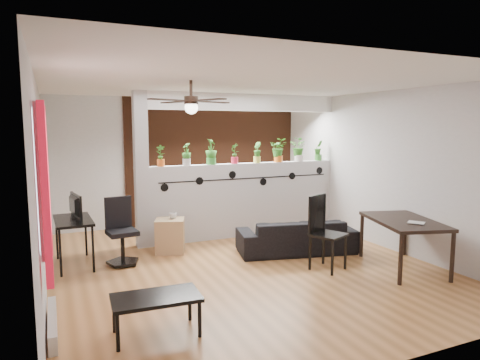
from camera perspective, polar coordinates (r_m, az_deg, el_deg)
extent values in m
cube|color=#986231|center=(6.46, -0.12, -11.52)|extent=(6.30, 7.10, 0.10)
cube|color=#B7B7BA|center=(9.00, -7.93, 2.49)|extent=(6.30, 0.04, 2.90)
cube|color=#B7B7BA|center=(3.65, 19.50, -4.60)|extent=(6.30, 0.04, 2.90)
cube|color=#B7B7BA|center=(5.65, -25.23, -0.84)|extent=(0.04, 7.10, 2.90)
cube|color=#B7B7BA|center=(7.60, 18.25, 1.36)|extent=(0.04, 7.10, 2.90)
cube|color=white|center=(6.16, -0.13, 13.04)|extent=(6.30, 7.10, 0.10)
cube|color=#BCBCC1|center=(7.93, 0.78, -2.61)|extent=(3.60, 0.18, 1.35)
cube|color=white|center=(7.83, 0.81, 10.30)|extent=(3.60, 0.18, 0.30)
cube|color=#BCBCC1|center=(7.27, -13.02, 1.29)|extent=(0.22, 0.20, 2.60)
cube|color=#AC5732|center=(9.20, -3.05, 2.65)|extent=(3.90, 0.05, 2.60)
cube|color=black|center=(7.79, 1.09, 0.22)|extent=(3.31, 0.01, 0.02)
cylinder|color=black|center=(7.28, -10.03, -1.00)|extent=(0.14, 0.01, 0.14)
cylinder|color=black|center=(7.45, -5.41, -0.13)|extent=(0.14, 0.01, 0.14)
cylinder|color=black|center=(7.65, -1.02, 0.70)|extent=(0.14, 0.01, 0.14)
cylinder|color=black|center=(7.93, 3.11, -0.24)|extent=(0.14, 0.01, 0.14)
cylinder|color=black|center=(8.22, 6.97, 0.54)|extent=(0.14, 0.01, 0.14)
cylinder|color=black|center=(8.55, 10.54, 1.26)|extent=(0.14, 0.01, 0.14)
cube|color=white|center=(4.43, -25.25, 0.41)|extent=(0.02, 0.95, 1.25)
cube|color=white|center=(4.43, -25.06, 0.42)|extent=(0.04, 1.05, 1.35)
cube|color=red|center=(3.94, -24.52, -1.77)|extent=(0.06, 0.30, 1.55)
cube|color=red|center=(4.93, -24.44, -0.10)|extent=(0.06, 0.30, 1.55)
cube|color=beige|center=(4.80, -23.73, -17.13)|extent=(0.08, 1.00, 0.18)
cube|color=#997749|center=(6.58, -24.71, 0.67)|extent=(0.03, 0.60, 0.45)
cube|color=#8C7259|center=(6.50, -24.94, 5.01)|extent=(0.03, 0.30, 0.40)
cube|color=black|center=(6.50, -24.98, 5.00)|extent=(0.02, 0.34, 0.44)
cylinder|color=black|center=(5.58, -6.55, 12.06)|extent=(0.04, 0.04, 0.20)
cylinder|color=black|center=(5.57, -6.53, 10.52)|extent=(0.18, 0.18, 0.10)
sphere|color=white|center=(5.56, -6.51, 9.60)|extent=(0.17, 0.17, 0.17)
cube|color=black|center=(5.78, -3.81, 10.33)|extent=(0.55, 0.29, 0.01)
cube|color=black|center=(5.84, -8.59, 10.23)|extent=(0.29, 0.55, 0.01)
cube|color=black|center=(5.37, -9.46, 10.50)|extent=(0.55, 0.29, 0.01)
cube|color=black|center=(5.30, -4.25, 10.61)|extent=(0.29, 0.55, 0.01)
cylinder|color=#DA5D19|center=(7.32, -10.51, 2.26)|extent=(0.13, 0.13, 0.12)
imported|color=#1E5819|center=(7.31, -10.54, 3.62)|extent=(0.20, 0.17, 0.27)
cylinder|color=silver|center=(7.44, -7.13, 2.40)|extent=(0.14, 0.14, 0.12)
imported|color=#1E5819|center=(7.43, -7.15, 3.82)|extent=(0.18, 0.21, 0.29)
cylinder|color=#358B32|center=(7.58, -3.86, 2.53)|extent=(0.17, 0.17, 0.12)
imported|color=#1E5819|center=(7.57, -3.88, 4.19)|extent=(0.20, 0.25, 0.36)
cylinder|color=#BD1E37|center=(7.75, -0.72, 2.64)|extent=(0.13, 0.13, 0.12)
imported|color=#1E5819|center=(7.74, -0.73, 3.94)|extent=(0.22, 0.20, 0.27)
cylinder|color=#D7D14B|center=(7.94, 2.27, 2.74)|extent=(0.13, 0.13, 0.12)
imported|color=#1E5819|center=(7.93, 2.28, 4.07)|extent=(0.19, 0.22, 0.29)
cylinder|color=orange|center=(8.15, 5.13, 2.83)|extent=(0.16, 0.16, 0.12)
imported|color=#1E5819|center=(8.14, 5.14, 4.35)|extent=(0.30, 0.28, 0.35)
cylinder|color=white|center=(8.38, 7.83, 2.91)|extent=(0.17, 0.17, 0.12)
imported|color=#1E5819|center=(8.36, 7.86, 4.41)|extent=(0.27, 0.30, 0.36)
cylinder|color=green|center=(8.62, 10.39, 2.98)|extent=(0.14, 0.14, 0.12)
imported|color=#1E5819|center=(8.61, 10.41, 4.24)|extent=(0.20, 0.17, 0.30)
imported|color=black|center=(7.00, 7.49, -7.46)|extent=(1.88, 1.08, 0.52)
cube|color=#A58157|center=(7.01, -9.31, -7.35)|extent=(0.56, 0.52, 0.55)
imported|color=gray|center=(6.95, -8.96, -4.74)|extent=(0.16, 0.16, 0.10)
cube|color=black|center=(6.65, -21.38, -5.02)|extent=(0.53, 0.97, 0.04)
cylinder|color=black|center=(6.30, -22.83, -9.00)|extent=(0.03, 0.03, 0.65)
cylinder|color=black|center=(6.33, -19.00, -8.74)|extent=(0.03, 0.03, 0.65)
cylinder|color=black|center=(7.14, -23.23, -7.14)|extent=(0.03, 0.03, 0.65)
cylinder|color=black|center=(7.17, -19.86, -6.93)|extent=(0.03, 0.03, 0.65)
imported|color=black|center=(6.78, -21.48, -3.84)|extent=(0.34, 0.11, 0.19)
cylinder|color=black|center=(6.62, -15.30, -10.50)|extent=(0.50, 0.50, 0.04)
cylinder|color=black|center=(6.56, -15.37, -8.73)|extent=(0.06, 0.06, 0.43)
cube|color=black|center=(6.51, -15.43, -6.76)|extent=(0.45, 0.45, 0.07)
cube|color=black|center=(6.62, -15.93, -4.14)|extent=(0.39, 0.10, 0.46)
cube|color=black|center=(6.50, 21.03, -5.15)|extent=(1.13, 1.47, 0.05)
cylinder|color=black|center=(5.90, 20.63, -9.92)|extent=(0.06, 0.06, 0.66)
cylinder|color=black|center=(6.26, 26.46, -9.24)|extent=(0.06, 0.06, 0.66)
cylinder|color=black|center=(6.96, 15.92, -7.15)|extent=(0.06, 0.06, 0.66)
cylinder|color=black|center=(7.27, 21.11, -6.76)|extent=(0.06, 0.06, 0.66)
imported|color=gray|center=(6.22, 22.35, -5.43)|extent=(0.25, 0.26, 0.02)
cube|color=black|center=(6.18, 11.68, -7.17)|extent=(0.56, 0.56, 0.03)
cube|color=black|center=(6.22, 10.24, -4.41)|extent=(0.38, 0.19, 0.54)
cube|color=black|center=(6.02, 12.22, -10.09)|extent=(0.04, 0.04, 0.50)
cube|color=black|center=(6.32, 13.88, -9.30)|extent=(0.04, 0.04, 0.50)
cube|color=black|center=(6.12, 9.37, -7.15)|extent=(0.04, 0.04, 1.03)
cube|color=black|center=(6.42, 11.13, -6.53)|extent=(0.04, 0.04, 1.03)
cube|color=black|center=(4.36, -11.14, -15.15)|extent=(0.87, 0.51, 0.04)
cylinder|color=black|center=(4.22, -15.99, -18.99)|extent=(0.04, 0.04, 0.36)
cylinder|color=black|center=(4.33, -5.40, -17.99)|extent=(0.04, 0.04, 0.36)
cylinder|color=black|center=(4.57, -16.44, -16.89)|extent=(0.04, 0.04, 0.36)
cylinder|color=black|center=(4.68, -6.72, -16.06)|extent=(0.04, 0.04, 0.36)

